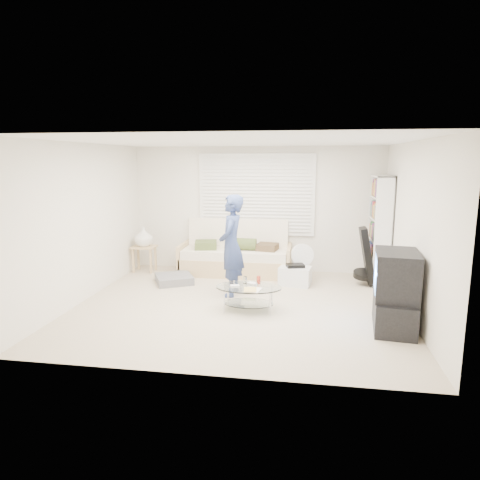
% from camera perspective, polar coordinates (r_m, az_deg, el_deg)
% --- Properties ---
extents(ground, '(5.00, 5.00, 0.00)m').
position_cam_1_polar(ground, '(6.76, -0.11, -8.66)').
color(ground, '#B3A38B').
rests_on(ground, ground).
extents(room_shell, '(5.02, 4.52, 2.51)m').
position_cam_1_polar(room_shell, '(6.88, 0.51, 5.60)').
color(room_shell, silver).
rests_on(room_shell, ground).
extents(window_blinds, '(2.32, 0.08, 1.62)m').
position_cam_1_polar(window_blinds, '(8.59, 2.19, 6.06)').
color(window_blinds, silver).
rests_on(window_blinds, ground).
extents(futon_sofa, '(2.18, 0.88, 1.06)m').
position_cam_1_polar(futon_sofa, '(8.51, -0.57, -2.17)').
color(futon_sofa, tan).
rests_on(futon_sofa, ground).
extents(grey_floor_pillow, '(0.85, 0.85, 0.14)m').
position_cam_1_polar(grey_floor_pillow, '(8.01, -8.78, -5.15)').
color(grey_floor_pillow, slate).
rests_on(grey_floor_pillow, ground).
extents(side_table, '(0.46, 0.37, 0.91)m').
position_cam_1_polar(side_table, '(8.80, -12.72, 0.18)').
color(side_table, tan).
rests_on(side_table, ground).
extents(bookshelf, '(0.31, 0.83, 1.96)m').
position_cam_1_polar(bookshelf, '(8.18, 18.08, 1.30)').
color(bookshelf, white).
rests_on(bookshelf, ground).
extents(guitar_case, '(0.38, 0.38, 1.03)m').
position_cam_1_polar(guitar_case, '(8.01, 16.49, -2.60)').
color(guitar_case, black).
rests_on(guitar_case, ground).
extents(floor_fan, '(0.44, 0.29, 0.71)m').
position_cam_1_polar(floor_fan, '(8.04, 8.34, -2.56)').
color(floor_fan, white).
rests_on(floor_fan, ground).
extents(storage_bin, '(0.61, 0.48, 0.39)m').
position_cam_1_polar(storage_bin, '(7.82, 7.35, -4.71)').
color(storage_bin, white).
rests_on(storage_bin, ground).
extents(tv_unit, '(0.62, 1.02, 1.05)m').
position_cam_1_polar(tv_unit, '(6.09, 19.98, -6.46)').
color(tv_unit, black).
rests_on(tv_unit, ground).
extents(coffee_table, '(1.00, 0.65, 0.49)m').
position_cam_1_polar(coffee_table, '(6.46, 1.13, -6.83)').
color(coffee_table, silver).
rests_on(coffee_table, ground).
extents(standing_person, '(0.42, 0.63, 1.69)m').
position_cam_1_polar(standing_person, '(7.05, -1.16, -0.75)').
color(standing_person, navy).
rests_on(standing_person, ground).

